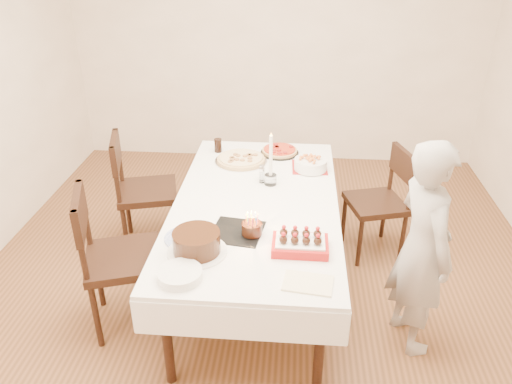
# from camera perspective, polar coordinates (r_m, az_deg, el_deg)

# --- Properties ---
(floor) EXTENTS (5.00, 5.00, 0.00)m
(floor) POSITION_cam_1_polar(r_m,az_deg,el_deg) (3.88, 0.45, -11.06)
(floor) COLOR brown
(floor) RESTS_ON ground
(wall_back) EXTENTS (4.50, 0.04, 2.70)m
(wall_back) POSITION_cam_1_polar(r_m,az_deg,el_deg) (5.61, 2.54, 16.80)
(wall_back) COLOR white
(wall_back) RESTS_ON floor
(dining_table) EXTENTS (1.38, 2.26, 0.75)m
(dining_table) POSITION_cam_1_polar(r_m,az_deg,el_deg) (3.69, 0.00, -6.14)
(dining_table) COLOR white
(dining_table) RESTS_ON floor
(chair_right_savory) EXTENTS (0.58, 0.58, 0.92)m
(chair_right_savory) POSITION_cam_1_polar(r_m,az_deg,el_deg) (4.17, 13.50, -1.28)
(chair_right_savory) COLOR black
(chair_right_savory) RESTS_ON floor
(chair_left_savory) EXTENTS (0.63, 0.63, 1.01)m
(chair_left_savory) POSITION_cam_1_polar(r_m,az_deg,el_deg) (4.24, -12.27, 0.07)
(chair_left_savory) COLOR black
(chair_left_savory) RESTS_ON floor
(chair_left_dessert) EXTENTS (0.67, 0.67, 1.03)m
(chair_left_dessert) POSITION_cam_1_polar(r_m,az_deg,el_deg) (3.42, -14.87, -7.37)
(chair_left_dessert) COLOR black
(chair_left_dessert) RESTS_ON floor
(person) EXTENTS (0.48, 0.60, 1.43)m
(person) POSITION_cam_1_polar(r_m,az_deg,el_deg) (3.22, 18.44, -6.17)
(person) COLOR #9E9895
(person) RESTS_ON floor
(pizza_white) EXTENTS (0.45, 0.45, 0.04)m
(pizza_white) POSITION_cam_1_polar(r_m,az_deg,el_deg) (4.07, -1.73, 3.75)
(pizza_white) COLOR beige
(pizza_white) RESTS_ON dining_table
(pizza_pepperoni) EXTENTS (0.32, 0.32, 0.04)m
(pizza_pepperoni) POSITION_cam_1_polar(r_m,az_deg,el_deg) (4.23, 2.71, 4.72)
(pizza_pepperoni) COLOR red
(pizza_pepperoni) RESTS_ON dining_table
(red_placemat) EXTENTS (0.28, 0.28, 0.01)m
(red_placemat) POSITION_cam_1_polar(r_m,az_deg,el_deg) (4.00, 6.14, 2.80)
(red_placemat) COLOR #B21E1E
(red_placemat) RESTS_ON dining_table
(pasta_bowl) EXTENTS (0.30, 0.30, 0.08)m
(pasta_bowl) POSITION_cam_1_polar(r_m,az_deg,el_deg) (3.94, 6.26, 3.18)
(pasta_bowl) COLOR white
(pasta_bowl) RESTS_ON dining_table
(taper_candle) EXTENTS (0.12, 0.12, 0.41)m
(taper_candle) POSITION_cam_1_polar(r_m,az_deg,el_deg) (3.63, 1.70, 3.79)
(taper_candle) COLOR white
(taper_candle) RESTS_ON dining_table
(shaker_pair) EXTENTS (0.11, 0.11, 0.12)m
(shaker_pair) POSITION_cam_1_polar(r_m,az_deg,el_deg) (3.72, 0.66, 1.91)
(shaker_pair) COLOR white
(shaker_pair) RESTS_ON dining_table
(cola_glass) EXTENTS (0.08, 0.08, 0.12)m
(cola_glass) POSITION_cam_1_polar(r_m,az_deg,el_deg) (4.26, -4.36, 5.33)
(cola_glass) COLOR black
(cola_glass) RESTS_ON dining_table
(layer_cake) EXTENTS (0.47, 0.47, 0.14)m
(layer_cake) POSITION_cam_1_polar(r_m,az_deg,el_deg) (2.95, -6.81, -5.76)
(layer_cake) COLOR black
(layer_cake) RESTS_ON dining_table
(cake_board) EXTENTS (0.35, 0.35, 0.01)m
(cake_board) POSITION_cam_1_polar(r_m,az_deg,el_deg) (3.15, -2.19, -4.59)
(cake_board) COLOR black
(cake_board) RESTS_ON dining_table
(birthday_cake) EXTENTS (0.16, 0.16, 0.14)m
(birthday_cake) POSITION_cam_1_polar(r_m,az_deg,el_deg) (3.08, -0.47, -3.67)
(birthday_cake) COLOR #34180E
(birthday_cake) RESTS_ON dining_table
(strawberry_box) EXTENTS (0.33, 0.22, 0.08)m
(strawberry_box) POSITION_cam_1_polar(r_m,az_deg,el_deg) (2.98, 5.07, -5.93)
(strawberry_box) COLOR #A01312
(strawberry_box) RESTS_ON dining_table
(box_lid) EXTENTS (0.29, 0.21, 0.02)m
(box_lid) POSITION_cam_1_polar(r_m,az_deg,el_deg) (2.75, 5.94, -10.40)
(box_lid) COLOR beige
(box_lid) RESTS_ON dining_table
(plate_stack) EXTENTS (0.30, 0.30, 0.05)m
(plate_stack) POSITION_cam_1_polar(r_m,az_deg,el_deg) (2.79, -8.70, -9.29)
(plate_stack) COLOR white
(plate_stack) RESTS_ON dining_table
(china_plate) EXTENTS (0.29, 0.29, 0.01)m
(china_plate) POSITION_cam_1_polar(r_m,az_deg,el_deg) (3.12, -7.96, -5.18)
(china_plate) COLOR white
(china_plate) RESTS_ON dining_table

